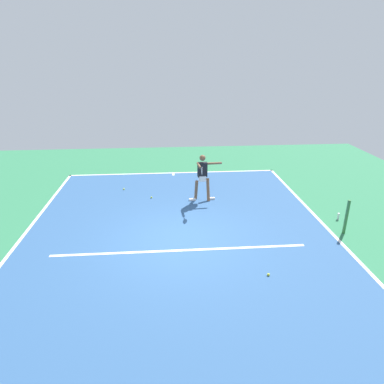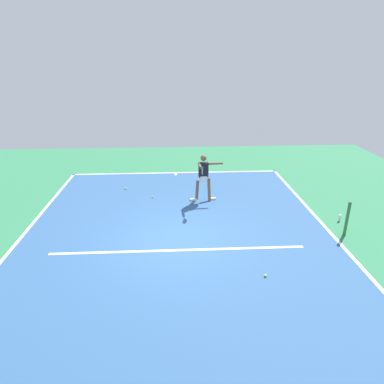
# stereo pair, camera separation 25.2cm
# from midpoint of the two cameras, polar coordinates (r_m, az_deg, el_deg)

# --- Properties ---
(ground_plane) EXTENTS (21.65, 21.65, 0.00)m
(ground_plane) POSITION_cam_midpoint_polar(r_m,az_deg,el_deg) (9.86, -2.92, -8.05)
(ground_plane) COLOR #2D754C
(court_surface) EXTENTS (9.28, 12.25, 0.00)m
(court_surface) POSITION_cam_midpoint_polar(r_m,az_deg,el_deg) (9.86, -2.92, -8.04)
(court_surface) COLOR #2D5484
(court_surface) RESTS_ON ground_plane
(court_line_baseline_near) EXTENTS (9.28, 0.10, 0.01)m
(court_line_baseline_near) POSITION_cam_midpoint_polar(r_m,az_deg,el_deg) (15.43, -3.67, 3.25)
(court_line_baseline_near) COLOR white
(court_line_baseline_near) RESTS_ON ground_plane
(court_line_sideline_left) EXTENTS (0.10, 12.25, 0.01)m
(court_line_sideline_left) POSITION_cam_midpoint_polar(r_m,az_deg,el_deg) (10.96, 22.00, -6.50)
(court_line_sideline_left) COLOR white
(court_line_sideline_left) RESTS_ON ground_plane
(court_line_sideline_right) EXTENTS (0.10, 12.25, 0.01)m
(court_line_sideline_right) POSITION_cam_midpoint_polar(r_m,az_deg,el_deg) (10.79, -28.33, -8.07)
(court_line_sideline_right) COLOR white
(court_line_sideline_right) RESTS_ON ground_plane
(court_line_service) EXTENTS (6.96, 0.10, 0.01)m
(court_line_service) POSITION_cam_midpoint_polar(r_m,az_deg,el_deg) (9.35, -2.79, -9.83)
(court_line_service) COLOR white
(court_line_service) RESTS_ON ground_plane
(court_line_centre_mark) EXTENTS (0.10, 0.30, 0.01)m
(court_line_centre_mark) POSITION_cam_midpoint_polar(r_m,az_deg,el_deg) (15.24, -3.66, 3.01)
(court_line_centre_mark) COLOR white
(court_line_centre_mark) RESTS_ON ground_plane
(net_post) EXTENTS (0.09, 0.09, 1.07)m
(net_post) POSITION_cam_midpoint_polar(r_m,az_deg,el_deg) (10.89, 24.04, -3.87)
(net_post) COLOR #38753D
(net_post) RESTS_ON ground_plane
(tennis_player) EXTENTS (1.18, 1.25, 1.73)m
(tennis_player) POSITION_cam_midpoint_polar(r_m,az_deg,el_deg) (12.09, 1.21, 2.89)
(tennis_player) COLOR brown
(tennis_player) RESTS_ON ground_plane
(tennis_ball_by_sideline) EXTENTS (0.07, 0.07, 0.07)m
(tennis_ball_by_sideline) POSITION_cam_midpoint_polar(r_m,az_deg,el_deg) (12.72, -7.43, -0.90)
(tennis_ball_by_sideline) COLOR #CCE033
(tennis_ball_by_sideline) RESTS_ON ground_plane
(tennis_ball_near_service_line) EXTENTS (0.07, 0.07, 0.07)m
(tennis_ball_near_service_line) POSITION_cam_midpoint_polar(r_m,az_deg,el_deg) (13.69, -11.97, 0.48)
(tennis_ball_near_service_line) COLOR #CCE033
(tennis_ball_near_service_line) RESTS_ON ground_plane
(tennis_ball_near_player) EXTENTS (0.07, 0.07, 0.07)m
(tennis_ball_near_player) POSITION_cam_midpoint_polar(r_m,az_deg,el_deg) (8.54, 11.95, -13.50)
(tennis_ball_near_player) COLOR yellow
(tennis_ball_near_player) RESTS_ON ground_plane
(water_bottle) EXTENTS (0.07, 0.07, 0.22)m
(water_bottle) POSITION_cam_midpoint_polar(r_m,az_deg,el_deg) (11.89, 22.93, -3.81)
(water_bottle) COLOR white
(water_bottle) RESTS_ON ground_plane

